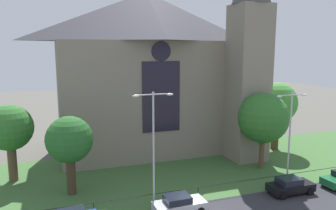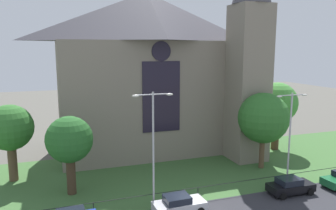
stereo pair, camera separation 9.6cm
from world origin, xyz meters
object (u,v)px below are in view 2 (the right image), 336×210
at_px(tree_left_near, 69,140).
at_px(parked_car_silver, 179,204).
at_px(tree_left_far, 10,129).
at_px(streetlamp_far, 290,129).
at_px(tree_right_far, 277,104).
at_px(tree_right_near, 263,118).
at_px(parked_car_black, 290,186).
at_px(church_building, 154,71).
at_px(streetlamp_near, 153,137).

bearing_deg(tree_left_near, parked_car_silver, -39.90).
distance_m(tree_left_far, tree_left_near, 7.43).
bearing_deg(parked_car_silver, streetlamp_far, 6.88).
bearing_deg(tree_right_far, tree_left_near, -167.97).
distance_m(tree_right_near, parked_car_silver, 14.93).
xyz_separation_m(tree_left_near, streetlamp_far, (19.69, -4.94, 0.67)).
relative_size(tree_left_near, parked_car_black, 1.70).
distance_m(church_building, tree_right_far, 16.42).
xyz_separation_m(streetlamp_near, streetlamp_far, (13.37, 0.00, -0.35)).
bearing_deg(tree_left_near, tree_right_near, 0.39).
height_order(tree_right_far, streetlamp_far, streetlamp_far).
relative_size(church_building, tree_left_far, 3.37).
xyz_separation_m(church_building, parked_car_silver, (-3.23, -17.51, -9.53)).
bearing_deg(church_building, streetlamp_far, -61.64).
xyz_separation_m(tree_left_near, tree_right_near, (20.29, 0.14, 0.63)).
xyz_separation_m(tree_right_far, streetlamp_near, (-19.77, -10.50, -0.05)).
distance_m(tree_left_near, parked_car_black, 20.34).
xyz_separation_m(tree_left_far, parked_car_silver, (13.25, -11.76, -4.59)).
xyz_separation_m(tree_right_near, parked_car_silver, (-12.38, -6.75, -4.88)).
xyz_separation_m(tree_left_near, parked_car_silver, (7.91, -6.61, -4.26)).
distance_m(tree_left_near, streetlamp_near, 8.08).
distance_m(tree_right_far, tree_left_near, 26.69).
distance_m(streetlamp_far, parked_car_silver, 12.88).
xyz_separation_m(tree_right_near, streetlamp_near, (-13.98, -5.08, 0.40)).
bearing_deg(parked_car_silver, streetlamp_near, 132.55).
relative_size(tree_left_near, streetlamp_far, 0.80).
height_order(tree_right_near, streetlamp_far, streetlamp_far).
relative_size(tree_right_far, streetlamp_far, 0.98).
xyz_separation_m(streetlamp_near, parked_car_black, (12.49, -1.53, -5.28)).
relative_size(tree_right_far, parked_car_black, 2.09).
bearing_deg(streetlamp_far, tree_right_far, 58.66).
relative_size(streetlamp_near, parked_car_black, 2.29).
height_order(tree_right_far, tree_left_near, tree_right_far).
bearing_deg(tree_right_far, church_building, 160.36).
height_order(tree_left_near, tree_right_near, tree_right_near).
bearing_deg(church_building, streetlamp_near, -106.93).
bearing_deg(church_building, tree_left_near, -135.62).
distance_m(tree_left_far, streetlamp_far, 26.99).
height_order(church_building, tree_right_near, church_building).
height_order(tree_left_far, tree_left_near, tree_left_far).
bearing_deg(church_building, tree_left_far, -160.78).
height_order(tree_right_near, parked_car_black, tree_right_near).
xyz_separation_m(tree_right_far, parked_car_silver, (-18.18, -12.17, -5.33)).
bearing_deg(parked_car_silver, tree_right_near, 27.42).
relative_size(tree_right_far, parked_car_silver, 2.08).
distance_m(tree_right_far, parked_car_silver, 22.51).
bearing_deg(church_building, parked_car_black, -66.17).
bearing_deg(parked_car_silver, tree_right_far, 32.63).
height_order(church_building, tree_left_near, church_building).
height_order(streetlamp_near, parked_car_black, streetlamp_near).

